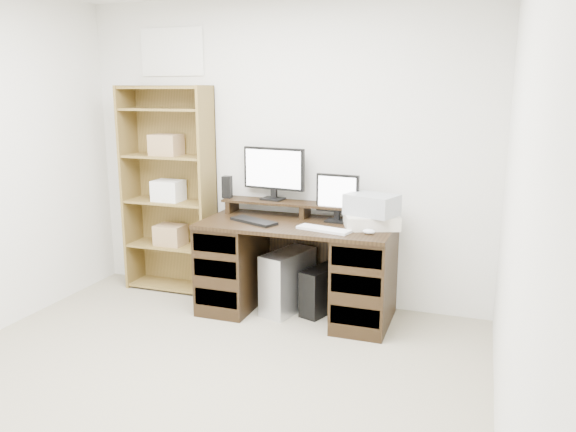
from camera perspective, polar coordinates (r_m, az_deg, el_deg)
The scene contains 14 objects.
room at distance 2.92m, azimuth -14.11°, elevation 2.22°, with size 3.54×4.04×2.54m.
desk at distance 4.47m, azimuth 0.90°, elevation -5.20°, with size 1.50×0.70×0.75m.
riser_shelf at distance 4.54m, azimuth 1.75°, elevation 1.02°, with size 1.40×0.22×0.12m.
monitor_wide at distance 4.64m, azimuth -1.46°, elevation 4.62°, with size 0.54×0.16×0.43m.
monitor_small at distance 4.39m, azimuth 5.03°, elevation 2.03°, with size 0.34×0.14×0.37m.
speaker at distance 4.76m, azimuth -6.20°, elevation 2.95°, with size 0.07×0.07×0.19m, color black.
keyboard_black at distance 4.39m, azimuth -3.50°, elevation -0.52°, with size 0.41×0.14×0.02m, color black.
keyboard_white at distance 4.14m, azimuth 3.65°, elevation -1.36°, with size 0.41×0.12×0.02m, color silver.
mouse at distance 4.07m, azimuth 8.22°, elevation -1.56°, with size 0.09×0.06×0.04m, color silver.
printer at distance 4.26m, azimuth 8.47°, elevation -0.52°, with size 0.39×0.29×0.10m, color beige.
basket at distance 4.23m, azimuth 8.52°, elevation 1.15°, with size 0.36×0.26×0.15m, color #979CA1.
tower_silver at distance 4.57m, azimuth -0.01°, elevation -6.64°, with size 0.22×0.50×0.50m, color silver.
tower_black at distance 4.55m, azimuth 3.33°, elevation -7.59°, with size 0.28×0.41×0.37m.
bookshelf at distance 5.05m, azimuth -11.91°, elevation 2.79°, with size 0.80×0.30×1.80m.
Camera 1 is at (1.59, -2.39, 1.76)m, focal length 35.00 mm.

